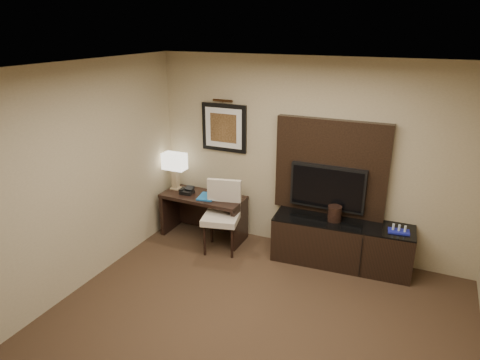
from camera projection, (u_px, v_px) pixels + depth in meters
The scene contains 17 objects.
floor at pixel (233, 360), 4.17m from camera, with size 4.50×5.00×0.01m, color #362418.
ceiling at pixel (231, 76), 3.24m from camera, with size 4.50×5.00×0.01m, color silver.
wall_back at pixel (310, 158), 5.84m from camera, with size 4.50×0.01×2.70m, color tan.
wall_left at pixel (42, 195), 4.57m from camera, with size 0.01×5.00×2.70m, color tan.
desk at pixel (204, 216), 6.47m from camera, with size 1.25×0.54×0.67m, color black.
credenza at pixel (341, 243), 5.72m from camera, with size 1.81×0.50×0.62m, color black.
tv_wall_panel at pixel (331, 168), 5.70m from camera, with size 1.50×0.12×1.30m, color black.
tv at pixel (328, 188), 5.70m from camera, with size 1.00×0.08×0.60m, color black.
artwork at pixel (224, 128), 6.22m from camera, with size 0.70×0.04×0.70m, color black.
picture_light at pixel (223, 101), 6.05m from camera, with size 0.04×0.04×0.30m, color #412714.
desk_chair at pixel (221, 217), 6.01m from camera, with size 0.49×0.56×1.02m, color beige, non-canonical shape.
table_lamp at pixel (175, 173), 6.53m from camera, with size 0.32×0.18×0.52m, color tan, non-canonical shape.
desk_phone at pixel (187, 191), 6.41m from camera, with size 0.18×0.17×0.09m, color black, non-canonical shape.
blue_folder at pixel (207, 197), 6.29m from camera, with size 0.23×0.31×0.02m, color #185BA0.
book at pixel (209, 191), 6.22m from camera, with size 0.16×0.02×0.22m, color beige.
ice_bucket at pixel (335, 213), 5.62m from camera, with size 0.18×0.18×0.20m, color black.
minibar_tray at pixel (399, 229), 5.33m from camera, with size 0.26×0.15×0.09m, color #171E9A, non-canonical shape.
Camera 1 is at (1.43, -2.98, 3.08)m, focal length 32.00 mm.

